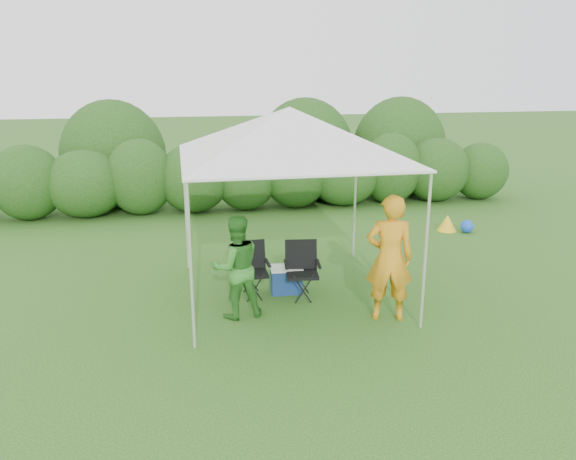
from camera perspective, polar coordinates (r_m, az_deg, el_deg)
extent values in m
plane|color=#356520|center=(8.28, 0.83, -7.74)|extent=(70.00, 70.00, 0.00)
ellipsoid|color=#275119|center=(14.06, -25.00, 4.38)|extent=(1.65, 1.40, 1.73)
cylinder|color=#382616|center=(14.21, -24.67, 1.57)|extent=(0.12, 0.12, 0.30)
ellipsoid|color=#275119|center=(13.83, -19.95, 4.43)|extent=(1.80, 1.53, 1.57)
cylinder|color=#382616|center=(13.96, -19.70, 1.87)|extent=(0.12, 0.12, 0.30)
ellipsoid|color=#275119|center=(13.67, -14.82, 5.21)|extent=(1.58, 1.34, 1.80)
cylinder|color=#382616|center=(13.82, -14.60, 2.16)|extent=(0.12, 0.12, 0.30)
ellipsoid|color=#275119|center=(13.66, -9.56, 5.19)|extent=(1.72, 1.47, 1.65)
cylinder|color=#382616|center=(13.80, -9.43, 2.44)|extent=(0.12, 0.12, 0.30)
ellipsoid|color=#275119|center=(13.76, -4.33, 5.13)|extent=(1.50, 1.28, 1.50)
cylinder|color=#382616|center=(13.88, -4.28, 2.70)|extent=(0.12, 0.12, 0.30)
ellipsoid|color=#275119|center=(13.93, 0.78, 5.78)|extent=(1.65, 1.40, 1.73)
cylinder|color=#382616|center=(14.08, 0.77, 2.93)|extent=(0.12, 0.12, 0.30)
ellipsoid|color=#275119|center=(14.25, 5.72, 5.63)|extent=(1.80, 1.53, 1.57)
cylinder|color=#382616|center=(14.38, 5.65, 3.13)|extent=(0.12, 0.12, 0.30)
ellipsoid|color=#275119|center=(14.64, 10.44, 6.17)|extent=(1.57, 1.34, 1.80)
cylinder|color=#382616|center=(14.78, 10.29, 3.30)|extent=(0.12, 0.12, 0.30)
ellipsoid|color=#275119|center=(15.15, 14.84, 5.94)|extent=(1.72, 1.47, 1.65)
cylinder|color=#382616|center=(15.27, 14.66, 3.44)|extent=(0.12, 0.12, 0.30)
ellipsoid|color=#275119|center=(15.74, 18.94, 5.69)|extent=(1.50, 1.28, 1.50)
cylinder|color=#382616|center=(15.85, 18.74, 3.56)|extent=(0.12, 0.12, 0.30)
cylinder|color=silver|center=(6.81, -9.84, -3.84)|extent=(0.04, 0.04, 2.10)
cylinder|color=silver|center=(7.47, 13.81, -2.28)|extent=(0.04, 0.04, 2.10)
cylinder|color=silver|center=(9.69, -10.34, 2.10)|extent=(0.04, 0.04, 2.10)
cylinder|color=silver|center=(10.17, 6.82, 2.90)|extent=(0.04, 0.04, 2.10)
cube|color=white|center=(8.16, 0.16, 7.41)|extent=(3.10, 3.10, 0.03)
pyramid|color=white|center=(8.12, 0.16, 9.96)|extent=(3.10, 3.10, 0.70)
cube|color=black|center=(8.44, 1.45, -4.51)|extent=(0.52, 0.49, 0.05)
cube|color=black|center=(8.54, 1.34, -2.46)|extent=(0.48, 0.19, 0.45)
cube|color=black|center=(8.36, -0.21, -3.51)|extent=(0.09, 0.40, 0.03)
cube|color=black|center=(8.41, 3.11, -3.43)|extent=(0.09, 0.40, 0.03)
cylinder|color=black|center=(8.31, 0.20, -6.25)|extent=(0.02, 0.02, 0.38)
cylinder|color=black|center=(8.34, 2.93, -6.17)|extent=(0.02, 0.02, 0.38)
cylinder|color=black|center=(8.67, 0.01, -5.26)|extent=(0.02, 0.02, 0.38)
cylinder|color=black|center=(8.71, 2.62, -5.19)|extent=(0.02, 0.02, 0.38)
cube|color=black|center=(8.51, -3.65, -4.44)|extent=(0.46, 0.43, 0.04)
cube|color=black|center=(8.61, -3.88, -2.47)|extent=(0.46, 0.13, 0.44)
cube|color=black|center=(8.43, -5.26, -3.54)|extent=(0.05, 0.39, 0.03)
cube|color=black|center=(8.49, -2.09, -3.33)|extent=(0.05, 0.39, 0.03)
cylinder|color=black|center=(8.37, -4.74, -6.16)|extent=(0.02, 0.02, 0.37)
cylinder|color=black|center=(8.43, -2.13, -5.97)|extent=(0.02, 0.02, 0.37)
cylinder|color=black|center=(8.73, -5.08, -5.22)|extent=(0.02, 0.02, 0.37)
cylinder|color=black|center=(8.78, -2.58, -5.04)|extent=(0.02, 0.02, 0.37)
imported|color=orange|center=(7.70, 10.26, -2.83)|extent=(0.73, 0.57, 1.76)
imported|color=#34802A|center=(7.73, -5.29, -3.76)|extent=(0.79, 0.66, 1.46)
cube|color=navy|center=(8.72, -0.21, -5.14)|extent=(0.48, 0.35, 0.38)
cube|color=silver|center=(8.65, -0.21, -3.88)|extent=(0.50, 0.38, 0.03)
cylinder|color=#592D0C|center=(8.58, 0.24, -3.17)|extent=(0.06, 0.06, 0.21)
cone|color=yellow|center=(12.48, 15.86, 0.70)|extent=(0.41, 0.41, 0.34)
sphere|color=blue|center=(12.46, 17.72, 0.35)|extent=(0.27, 0.27, 0.27)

